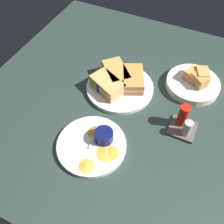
{
  "coord_description": "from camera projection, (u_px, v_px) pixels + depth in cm",
  "views": [
    {
      "loc": [
        60.47,
        22.74,
        73.68
      ],
      "look_at": [
        10.36,
        -0.87,
        3.0
      ],
      "focal_mm": 40.93,
      "sensor_mm": 36.0,
      "label": 1
    }
  ],
  "objects": [
    {
      "name": "spoon_by_gravy_ramekin",
      "position": [
        96.0,
        131.0,
        0.86
      ],
      "size": [
        9.96,
        2.93,
        0.8
      ],
      "color": "silver",
      "rests_on": "plate_chips_companion"
    },
    {
      "name": "sandwich_half_far",
      "position": [
        116.0,
        73.0,
        1.01
      ],
      "size": [
        14.57,
        14.56,
        4.8
      ],
      "color": "tan",
      "rests_on": "plate_sandwich_main"
    },
    {
      "name": "sandwich_half_extra",
      "position": [
        108.0,
        85.0,
        0.97
      ],
      "size": [
        12.39,
        14.99,
        4.8
      ],
      "color": "tan",
      "rests_on": "plate_sandwich_main"
    },
    {
      "name": "condiment_caddy",
      "position": [
        184.0,
        123.0,
        0.86
      ],
      "size": [
        9.0,
        9.0,
        9.5
      ],
      "color": "brown",
      "rests_on": "ground_plane"
    },
    {
      "name": "ground_plane",
      "position": [
        125.0,
        101.0,
        0.99
      ],
      "size": [
        110.0,
        110.0,
        3.0
      ],
      "primitive_type": "cube",
      "color": "#283833"
    },
    {
      "name": "spoon_by_dark_ramekin",
      "position": [
        119.0,
        86.0,
        0.99
      ],
      "size": [
        6.26,
        9.26,
        0.8
      ],
      "color": "silver",
      "rests_on": "plate_sandwich_main"
    },
    {
      "name": "plate_sandwich_main",
      "position": [
        120.0,
        88.0,
        1.0
      ],
      "size": [
        26.22,
        26.22,
        1.6
      ],
      "primitive_type": "cylinder",
      "color": "silver",
      "rests_on": "ground_plane"
    },
    {
      "name": "ramekin_light_gravy",
      "position": [
        104.0,
        136.0,
        0.83
      ],
      "size": [
        6.18,
        6.18,
        3.87
      ],
      "color": "#0C144C",
      "rests_on": "plate_chips_companion"
    },
    {
      "name": "ramekin_dark_sauce",
      "position": [
        105.0,
        84.0,
        0.97
      ],
      "size": [
        6.72,
        6.72,
        4.06
      ],
      "color": "navy",
      "rests_on": "plate_sandwich_main"
    },
    {
      "name": "plantain_chip_scatter",
      "position": [
        101.0,
        152.0,
        0.81
      ],
      "size": [
        18.11,
        14.11,
        0.6
      ],
      "color": "gold",
      "rests_on": "plate_chips_companion"
    },
    {
      "name": "sandwich_half_near",
      "position": [
        132.0,
        79.0,
        0.99
      ],
      "size": [
        14.99,
        12.36,
        4.8
      ],
      "color": "#C68C42",
      "rests_on": "plate_sandwich_main"
    },
    {
      "name": "plate_chips_companion",
      "position": [
        92.0,
        145.0,
        0.84
      ],
      "size": [
        22.97,
        22.97,
        1.6
      ],
      "primitive_type": "cylinder",
      "color": "silver",
      "rests_on": "ground_plane"
    },
    {
      "name": "bread_basket_rear",
      "position": [
        194.0,
        83.0,
        1.0
      ],
      "size": [
        20.75,
        20.75,
        7.76
      ],
      "color": "silver",
      "rests_on": "ground_plane"
    }
  ]
}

